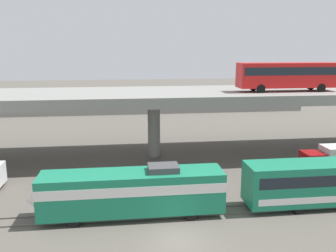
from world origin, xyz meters
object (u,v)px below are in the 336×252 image
service_truck_west (336,159)px  parked_car_2 (24,98)px  parked_car_0 (215,97)px  parked_car_5 (62,102)px  train_locomotive (123,191)px  parked_car_4 (106,100)px  parked_car_3 (23,101)px  parked_car_1 (61,99)px  transit_bus_on_overpass (288,74)px

service_truck_west → parked_car_2: 63.70m
parked_car_0 → parked_car_5: bearing=5.5°
train_locomotive → parked_car_0: 54.91m
parked_car_5 → parked_car_4: bearing=-175.6°
parked_car_2 → parked_car_5: (9.05, -5.71, 0.00)m
train_locomotive → parked_car_4: (-3.53, 48.44, 0.26)m
parked_car_3 → service_truck_west: bearing=135.3°
service_truck_west → parked_car_5: size_ratio=1.58×
service_truck_west → parked_car_4: size_ratio=1.59×
parked_car_0 → parked_car_4: 24.14m
service_truck_west → parked_car_1: 57.08m
parked_car_1 → parked_car_3: bearing=-166.2°
train_locomotive → transit_bus_on_overpass: transit_bus_on_overpass is taller
parked_car_1 → parked_car_4: 10.28m
parked_car_0 → parked_car_5: same height
service_truck_west → parked_car_5: 53.40m
train_locomotive → service_truck_west: train_locomotive is taller
train_locomotive → parked_car_4: train_locomotive is taller
parked_car_5 → transit_bus_on_overpass: bearing=133.6°
service_truck_west → parked_car_4: bearing=-57.7°
train_locomotive → parked_car_5: train_locomotive is taller
parked_car_1 → service_truck_west: bearing=-51.3°
parked_car_3 → parked_car_4: same height
parked_car_4 → transit_bus_on_overpass: bearing=124.1°
parked_car_2 → parked_car_3: bearing=101.9°
train_locomotive → service_truck_west: bearing=-162.0°
train_locomotive → transit_bus_on_overpass: bearing=-144.3°
parked_car_2 → parked_car_4: bearing=164.3°
transit_bus_on_overpass → service_truck_west: (2.76, -6.88, -8.50)m
parked_car_1 → parked_car_5: 4.15m
parked_car_0 → parked_car_4: bearing=6.0°
parked_car_4 → parked_car_5: size_ratio=1.00×
parked_car_2 → service_truck_west: bearing=133.5°
train_locomotive → parked_car_3: 54.10m
parked_car_1 → parked_car_3: same height
parked_car_5 → parked_car_3: bearing=-15.1°
train_locomotive → parked_car_2: bearing=-68.2°
parked_car_2 → transit_bus_on_overpass: bearing=136.3°
transit_bus_on_overpass → parked_car_1: bearing=131.2°
transit_bus_on_overpass → parked_car_1: 50.61m
parked_car_2 → parked_car_4: 18.56m
parked_car_3 → parked_car_4: (17.13, -1.56, 0.00)m
train_locomotive → parked_car_3: (-20.66, 50.00, 0.26)m
service_truck_west → parked_car_2: bearing=-46.5°
transit_bus_on_overpass → parked_car_4: transit_bus_on_overpass is taller
transit_bus_on_overpass → parked_car_3: 54.52m
parked_car_0 → parked_car_2: same height
service_truck_west → parked_car_2: parked_car_2 is taller
service_truck_west → parked_car_3: bearing=-44.7°
parked_car_1 → parked_car_2: 8.33m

